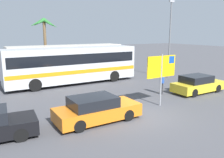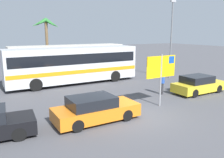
% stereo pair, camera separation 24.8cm
% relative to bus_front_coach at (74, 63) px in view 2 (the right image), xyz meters
% --- Properties ---
extents(ground, '(120.00, 120.00, 0.00)m').
position_rel_bus_front_coach_xyz_m(ground, '(0.03, -9.29, -1.78)').
color(ground, '#4C4C51').
extents(bus_front_coach, '(11.42, 2.47, 3.17)m').
position_rel_bus_front_coach_xyz_m(bus_front_coach, '(0.00, 0.00, 0.00)').
color(bus_front_coach, silver).
rests_on(bus_front_coach, ground).
extents(bus_rear_coach, '(11.42, 2.47, 3.17)m').
position_rel_bus_front_coach_xyz_m(bus_rear_coach, '(0.76, 3.50, 0.00)').
color(bus_rear_coach, silver).
rests_on(bus_rear_coach, ground).
extents(ferry_sign, '(2.20, 0.12, 3.20)m').
position_rel_bus_front_coach_xyz_m(ferry_sign, '(2.40, -8.61, 0.54)').
color(ferry_sign, gray).
rests_on(ferry_sign, ground).
extents(car_yellow, '(4.19, 1.69, 1.32)m').
position_rel_bus_front_coach_xyz_m(car_yellow, '(6.92, -7.66, -1.15)').
color(car_yellow, yellow).
rests_on(car_yellow, ground).
extents(car_orange, '(4.38, 1.83, 1.32)m').
position_rel_bus_front_coach_xyz_m(car_orange, '(-2.20, -8.88, -1.15)').
color(car_orange, orange).
rests_on(car_orange, ground).
extents(pedestrian_near_sign, '(0.32, 0.32, 1.72)m').
position_rel_bus_front_coach_xyz_m(pedestrian_near_sign, '(4.29, -6.64, -0.77)').
color(pedestrian_near_sign, '#2D2D33').
rests_on(pedestrian_near_sign, ground).
extents(lamp_post_left_side, '(0.56, 0.20, 7.40)m').
position_rel_bus_front_coach_xyz_m(lamp_post_left_side, '(9.19, -2.23, 2.25)').
color(lamp_post_left_side, slate).
rests_on(lamp_post_left_side, ground).
extents(palm_tree_seaside, '(3.21, 3.23, 6.02)m').
position_rel_bus_front_coach_xyz_m(palm_tree_seaside, '(-0.36, 7.71, 3.09)').
color(palm_tree_seaside, brown).
rests_on(palm_tree_seaside, ground).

